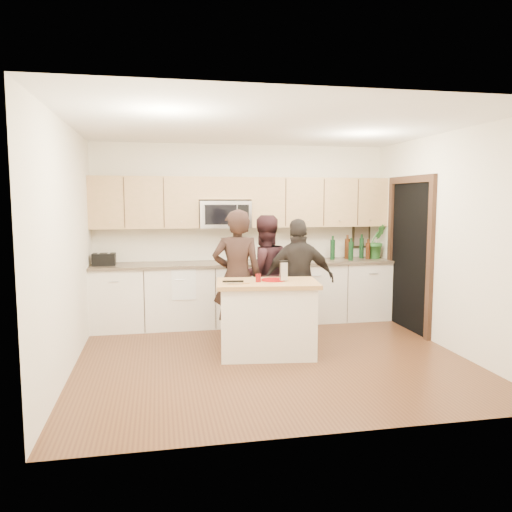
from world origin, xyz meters
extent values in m
plane|color=#56331D|center=(0.00, 0.00, 0.00)|extent=(4.50, 4.50, 0.00)
cube|color=silver|center=(0.00, 2.00, 1.35)|extent=(4.50, 0.02, 2.70)
cube|color=silver|center=(0.00, -2.00, 1.35)|extent=(4.50, 0.02, 2.70)
cube|color=silver|center=(-2.25, 0.00, 1.35)|extent=(0.02, 4.00, 2.70)
cube|color=silver|center=(2.25, 0.00, 1.35)|extent=(0.02, 4.00, 2.70)
cube|color=white|center=(0.00, 0.00, 2.70)|extent=(4.50, 4.00, 0.02)
cube|color=silver|center=(0.00, 1.69, 0.45)|extent=(4.50, 0.62, 0.90)
cube|color=brown|center=(0.00, 1.68, 0.92)|extent=(4.50, 0.66, 0.04)
cube|color=tan|center=(-1.48, 1.83, 1.83)|extent=(1.55, 0.33, 0.75)
cube|color=tan|center=(1.17, 1.83, 1.83)|extent=(2.17, 0.33, 0.75)
cube|color=tan|center=(-0.31, 1.83, 2.04)|extent=(0.78, 0.33, 0.33)
cube|color=silver|center=(-0.31, 1.80, 1.65)|extent=(0.76, 0.40, 0.40)
cube|color=black|center=(-0.39, 1.60, 1.65)|extent=(0.47, 0.01, 0.29)
cube|color=black|center=(-0.06, 1.60, 1.65)|extent=(0.17, 0.01, 0.29)
cube|color=black|center=(2.24, 0.90, 1.05)|extent=(0.02, 1.05, 2.10)
cube|color=#321E13|center=(2.22, 0.33, 1.05)|extent=(0.06, 0.10, 2.10)
cube|color=#321E13|center=(2.22, 1.48, 1.05)|extent=(0.06, 0.10, 2.10)
cube|color=#321E13|center=(2.22, 0.90, 2.15)|extent=(0.06, 1.25, 0.10)
cube|color=black|center=(1.95, 1.99, 1.28)|extent=(0.30, 0.03, 0.38)
cube|color=tan|center=(1.95, 1.97, 1.28)|extent=(0.24, 0.00, 0.32)
cube|color=white|center=(-0.95, 1.38, 0.70)|extent=(0.34, 0.01, 0.48)
cube|color=white|center=(-0.95, 1.67, 0.94)|extent=(0.34, 0.60, 0.01)
cube|color=silver|center=(-0.03, 0.10, 0.42)|extent=(1.17, 0.77, 0.85)
cube|color=#A57844|center=(-0.03, 0.10, 0.88)|extent=(1.28, 0.84, 0.05)
cylinder|color=maroon|center=(0.06, 0.15, 0.91)|extent=(0.29, 0.29, 0.02)
cube|color=silver|center=(0.16, 0.06, 1.02)|extent=(0.08, 0.06, 0.21)
cube|color=black|center=(0.16, 0.06, 1.14)|extent=(0.10, 0.07, 0.02)
cylinder|color=maroon|center=(-0.14, 0.08, 0.95)|extent=(0.06, 0.06, 0.10)
cube|color=#A57844|center=(-0.37, 0.06, 0.91)|extent=(0.26, 0.22, 0.02)
cube|color=black|center=(-0.45, 0.02, 0.93)|extent=(0.25, 0.06, 0.02)
cube|color=silver|center=(-0.45, -0.06, 0.92)|extent=(0.19, 0.04, 0.01)
cube|color=black|center=(-2.05, 1.67, 1.03)|extent=(0.32, 0.22, 0.17)
cube|color=silver|center=(-2.12, 1.67, 1.11)|extent=(0.03, 0.16, 0.00)
cube|color=silver|center=(-1.98, 1.67, 1.11)|extent=(0.03, 0.16, 0.00)
cylinder|color=black|center=(1.37, 1.71, 1.12)|extent=(0.07, 0.07, 0.37)
cylinder|color=#391A0A|center=(1.63, 1.78, 1.13)|extent=(0.08, 0.08, 0.38)
cylinder|color=black|center=(1.88, 1.79, 1.13)|extent=(0.07, 0.07, 0.38)
cylinder|color=#391A0A|center=(1.93, 1.66, 1.10)|extent=(0.07, 0.07, 0.31)
cylinder|color=black|center=(1.60, 1.54, 1.11)|extent=(0.08, 0.08, 0.35)
imported|color=#2D6E2C|center=(2.10, 1.72, 1.21)|extent=(0.33, 0.29, 0.55)
imported|color=black|center=(-0.30, 0.65, 0.87)|extent=(0.69, 0.50, 1.75)
imported|color=black|center=(0.13, 1.05, 0.83)|extent=(0.90, 0.76, 1.66)
imported|color=black|center=(0.52, 0.65, 0.81)|extent=(0.96, 0.43, 1.62)
camera|label=1|loc=(-1.28, -5.62, 1.87)|focal=35.00mm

